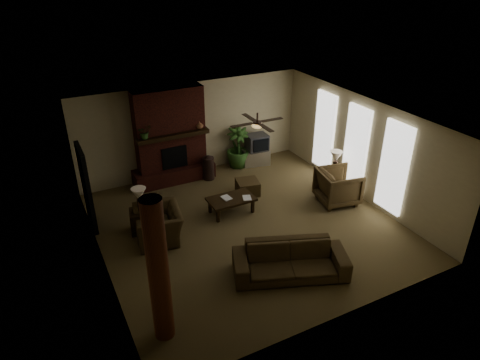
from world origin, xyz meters
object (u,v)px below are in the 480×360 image
tv_stand (256,157)px  side_table_right (333,180)px  lamp_right (336,158)px  side_table_left (141,221)px  floor_vase (208,166)px  lamp_left (139,196)px  ottoman (248,187)px  floor_plant (238,156)px  armchair_left (158,220)px  sofa (291,256)px  armchair_right (338,185)px  log_column (158,272)px  coffee_table (231,200)px

tv_stand → side_table_right: size_ratio=1.55×
tv_stand → lamp_right: size_ratio=1.31×
side_table_left → side_table_right: size_ratio=1.00×
tv_stand → side_table_right: 2.73m
floor_vase → side_table_left: 3.13m
lamp_left → lamp_right: bearing=-4.3°
ottoman → lamp_right: (2.30, -0.91, 0.80)m
floor_plant → lamp_right: bearing=-56.4°
ottoman → lamp_left: bearing=-171.1°
floor_plant → lamp_right: 3.21m
floor_plant → floor_vase: bearing=-162.1°
armchair_left → sofa: bearing=47.9°
armchair_left → armchair_right: (4.86, -0.56, -0.00)m
sofa → side_table_left: sofa is taller
side_table_right → lamp_right: lamp_right is taller
armchair_left → floor_vase: armchair_left is taller
tv_stand → log_column: bearing=-120.4°
armchair_left → ottoman: bearing=117.0°
coffee_table → floor_plant: 2.80m
lamp_left → tv_stand: bearing=26.0°
armchair_left → coffee_table: bearing=105.9°
sofa → tv_stand: 5.46m
coffee_table → lamp_left: lamp_left is taller
armchair_right → ottoman: size_ratio=1.73×
floor_vase → floor_plant: 1.24m
armchair_right → lamp_right: size_ratio=1.59×
log_column → lamp_right: (6.03, 2.93, -0.40)m
floor_vase → floor_plant: bearing=17.9°
armchair_left → coffee_table: 2.06m
log_column → floor_plant: size_ratio=2.14×
sofa → side_table_right: (3.16, 2.62, -0.19)m
ottoman → side_table_right: (2.32, -0.86, 0.08)m
tv_stand → floor_vase: (-1.77, -0.27, 0.18)m
armchair_left → floor_plant: armchair_left is taller
tv_stand → side_table_right: bearing=-53.2°
tv_stand → lamp_right: 2.87m
armchair_right → side_table_right: bearing=-17.5°
side_table_left → lamp_right: (5.49, -0.47, 0.73)m
armchair_left → floor_vase: bearing=143.8°
armchair_left → ottoman: (2.90, 0.97, -0.32)m
ottoman → floor_plant: 1.81m
ottoman → floor_plant: bearing=71.9°
sofa → floor_plant: bearing=96.2°
floor_plant → coffee_table: bearing=-120.4°
armchair_right → floor_vase: bearing=52.8°
coffee_table → floor_plant: floor_plant is taller
armchair_left → log_column: bearing=-7.4°
armchair_left → lamp_left: (-0.27, 0.47, 0.48)m
sofa → armchair_right: armchair_right is taller
log_column → tv_stand: bearing=48.2°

